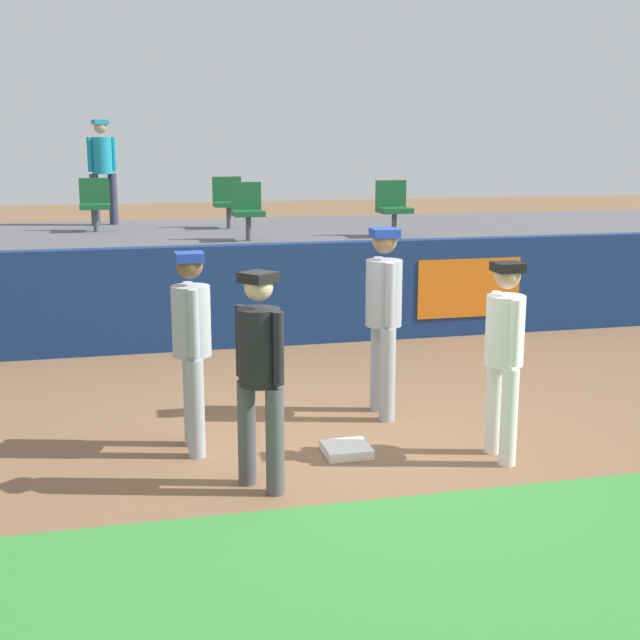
# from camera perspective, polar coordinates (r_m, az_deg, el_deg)

# --- Properties ---
(ground_plane) EXTENTS (60.00, 60.00, 0.00)m
(ground_plane) POSITION_cam_1_polar(r_m,az_deg,el_deg) (7.86, 1.81, -8.46)
(ground_plane) COLOR brown
(grass_foreground_strip) EXTENTS (18.00, 2.80, 0.01)m
(grass_foreground_strip) POSITION_cam_1_polar(r_m,az_deg,el_deg) (5.69, 8.81, -16.96)
(grass_foreground_strip) COLOR #388438
(grass_foreground_strip) RESTS_ON ground_plane
(first_base) EXTENTS (0.40, 0.40, 0.08)m
(first_base) POSITION_cam_1_polar(r_m,az_deg,el_deg) (7.74, 1.75, -8.48)
(first_base) COLOR white
(first_base) RESTS_ON ground_plane
(player_fielder_home) EXTENTS (0.33, 0.54, 1.72)m
(player_fielder_home) POSITION_cam_1_polar(r_m,az_deg,el_deg) (7.52, 11.97, -1.76)
(player_fielder_home) COLOR white
(player_fielder_home) RESTS_ON ground_plane
(player_runner_visitor) EXTENTS (0.37, 0.52, 1.87)m
(player_runner_visitor) POSITION_cam_1_polar(r_m,az_deg,el_deg) (8.52, 4.19, 0.72)
(player_runner_visitor) COLOR #9EA3AD
(player_runner_visitor) RESTS_ON ground_plane
(player_coach_visitor) EXTENTS (0.34, 0.50, 1.77)m
(player_coach_visitor) POSITION_cam_1_polar(r_m,az_deg,el_deg) (7.61, -8.40, -1.17)
(player_coach_visitor) COLOR #9EA3AD
(player_coach_visitor) RESTS_ON ground_plane
(player_umpire) EXTENTS (0.46, 0.46, 1.74)m
(player_umpire) POSITION_cam_1_polar(r_m,az_deg,el_deg) (6.73, -3.97, -3.00)
(player_umpire) COLOR #4C4C51
(player_umpire) RESTS_ON ground_plane
(field_wall) EXTENTS (18.00, 0.26, 1.36)m
(field_wall) POSITION_cam_1_polar(r_m,az_deg,el_deg) (11.54, -3.46, 1.65)
(field_wall) COLOR navy
(field_wall) RESTS_ON ground_plane
(bleacher_platform) EXTENTS (18.00, 4.80, 1.24)m
(bleacher_platform) POSITION_cam_1_polar(r_m,az_deg,el_deg) (14.06, -5.36, 3.23)
(bleacher_platform) COLOR #59595E
(bleacher_platform) RESTS_ON ground_plane
(seat_back_left) EXTENTS (0.47, 0.44, 0.84)m
(seat_back_left) POSITION_cam_1_polar(r_m,az_deg,el_deg) (14.46, -14.53, 7.52)
(seat_back_left) COLOR #4C4C51
(seat_back_left) RESTS_ON bleacher_platform
(seat_front_center) EXTENTS (0.44, 0.44, 0.84)m
(seat_front_center) POSITION_cam_1_polar(r_m,az_deg,el_deg) (12.82, -4.78, 7.32)
(seat_front_center) COLOR #4C4C51
(seat_front_center) RESTS_ON bleacher_platform
(seat_back_center) EXTENTS (0.48, 0.44, 0.84)m
(seat_back_center) POSITION_cam_1_polar(r_m,az_deg,el_deg) (14.59, -6.05, 7.86)
(seat_back_center) COLOR #4C4C51
(seat_back_center) RESTS_ON bleacher_platform
(seat_front_right) EXTENTS (0.47, 0.44, 0.84)m
(seat_front_right) POSITION_cam_1_polar(r_m,az_deg,el_deg) (13.34, 4.81, 7.51)
(seat_front_right) COLOR #4C4C51
(seat_front_right) RESTS_ON bleacher_platform
(spectator_hooded) EXTENTS (0.48, 0.42, 1.77)m
(spectator_hooded) POSITION_cam_1_polar(r_m,az_deg,el_deg) (15.43, -14.07, 9.85)
(spectator_hooded) COLOR #33384C
(spectator_hooded) RESTS_ON bleacher_platform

